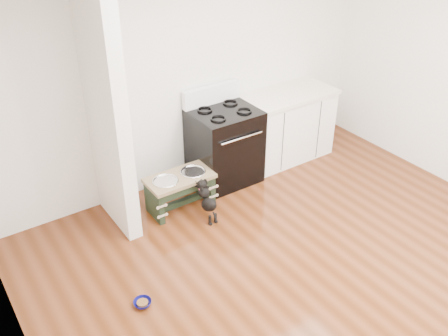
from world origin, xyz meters
TOP-DOWN VIEW (x-y plane):
  - ground at (0.00, 0.00)m, footprint 5.00×5.00m
  - room_shell at (0.00, 0.00)m, footprint 5.00×5.00m
  - partition_wall at (-1.18, 2.10)m, footprint 0.15×0.80m
  - oven_range at (0.25, 2.16)m, footprint 0.76×0.69m
  - cabinet_run at (1.23, 2.18)m, footprint 1.24×0.64m
  - dog_feeder at (-0.50, 1.92)m, footprint 0.75×0.40m
  - puppy at (-0.37, 1.58)m, footprint 0.13×0.38m
  - floor_bowl at (-1.54, 0.82)m, footprint 0.21×0.21m

SIDE VIEW (x-z plane):
  - ground at x=0.00m, z-range 0.00..0.00m
  - floor_bowl at x=-1.54m, z-range 0.00..0.05m
  - puppy at x=-0.37m, z-range 0.02..0.48m
  - dog_feeder at x=-0.50m, z-range 0.08..0.51m
  - cabinet_run at x=1.23m, z-range 0.00..0.91m
  - oven_range at x=0.25m, z-range -0.09..1.05m
  - partition_wall at x=-1.18m, z-range 0.00..2.70m
  - room_shell at x=0.00m, z-range -0.88..4.12m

